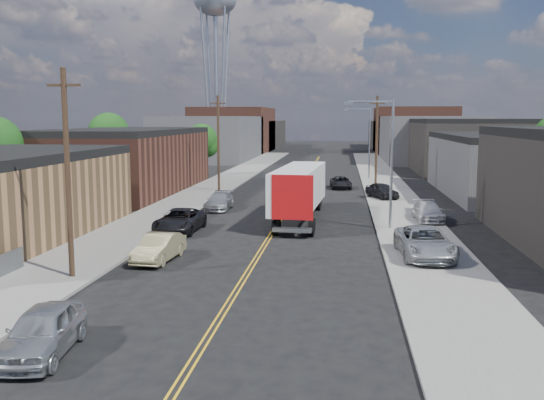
% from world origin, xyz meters
% --- Properties ---
extents(ground, '(260.00, 260.00, 0.00)m').
position_xyz_m(ground, '(0.00, 60.00, 0.00)').
color(ground, black).
rests_on(ground, ground).
extents(centerline, '(0.32, 120.00, 0.01)m').
position_xyz_m(centerline, '(0.00, 45.00, 0.01)').
color(centerline, gold).
rests_on(centerline, ground).
extents(sidewalk_left, '(5.00, 140.00, 0.15)m').
position_xyz_m(sidewalk_left, '(-9.50, 45.00, 0.07)').
color(sidewalk_left, slate).
rests_on(sidewalk_left, ground).
extents(sidewalk_right, '(5.00, 140.00, 0.15)m').
position_xyz_m(sidewalk_right, '(9.50, 45.00, 0.07)').
color(sidewalk_right, slate).
rests_on(sidewalk_right, ground).
extents(warehouse_brown, '(12.00, 26.00, 6.60)m').
position_xyz_m(warehouse_brown, '(-18.00, 44.00, 3.30)').
color(warehouse_brown, '#48261D').
rests_on(warehouse_brown, ground).
extents(industrial_right_b, '(14.00, 24.00, 6.10)m').
position_xyz_m(industrial_right_b, '(22.00, 46.00, 3.05)').
color(industrial_right_b, '#343436').
rests_on(industrial_right_b, ground).
extents(industrial_right_c, '(14.00, 22.00, 7.60)m').
position_xyz_m(industrial_right_c, '(22.00, 72.00, 3.80)').
color(industrial_right_c, black).
rests_on(industrial_right_c, ground).
extents(skyline_left_a, '(16.00, 30.00, 8.00)m').
position_xyz_m(skyline_left_a, '(-20.00, 95.00, 4.00)').
color(skyline_left_a, '#343436').
rests_on(skyline_left_a, ground).
extents(skyline_right_a, '(16.00, 30.00, 8.00)m').
position_xyz_m(skyline_right_a, '(20.00, 95.00, 4.00)').
color(skyline_right_a, '#343436').
rests_on(skyline_right_a, ground).
extents(skyline_left_b, '(16.00, 26.00, 10.00)m').
position_xyz_m(skyline_left_b, '(-20.00, 120.00, 5.00)').
color(skyline_left_b, '#48261D').
rests_on(skyline_left_b, ground).
extents(skyline_right_b, '(16.00, 26.00, 10.00)m').
position_xyz_m(skyline_right_b, '(20.00, 120.00, 5.00)').
color(skyline_right_b, '#48261D').
rests_on(skyline_right_b, ground).
extents(skyline_left_c, '(16.00, 40.00, 7.00)m').
position_xyz_m(skyline_left_c, '(-20.00, 140.00, 3.50)').
color(skyline_left_c, black).
rests_on(skyline_left_c, ground).
extents(skyline_right_c, '(16.00, 40.00, 7.00)m').
position_xyz_m(skyline_right_c, '(20.00, 140.00, 3.50)').
color(skyline_right_c, black).
rests_on(skyline_right_c, ground).
extents(water_tower, '(9.00, 9.00, 36.90)m').
position_xyz_m(water_tower, '(-22.00, 110.00, 30.65)').
color(water_tower, gray).
rests_on(water_tower, ground).
extents(streetlight_near, '(3.39, 0.25, 9.00)m').
position_xyz_m(streetlight_near, '(7.60, 25.00, 5.33)').
color(streetlight_near, gray).
rests_on(streetlight_near, ground).
extents(streetlight_far, '(3.39, 0.25, 9.00)m').
position_xyz_m(streetlight_far, '(7.60, 60.00, 5.33)').
color(streetlight_far, gray).
rests_on(streetlight_far, ground).
extents(utility_pole_left_near, '(1.60, 0.26, 10.00)m').
position_xyz_m(utility_pole_left_near, '(-8.20, 10.00, 5.14)').
color(utility_pole_left_near, black).
rests_on(utility_pole_left_near, ground).
extents(utility_pole_left_far, '(1.60, 0.26, 10.00)m').
position_xyz_m(utility_pole_left_far, '(-8.20, 45.00, 5.14)').
color(utility_pole_left_far, black).
rests_on(utility_pole_left_far, ground).
extents(utility_pole_right, '(1.60, 0.26, 10.00)m').
position_xyz_m(utility_pole_right, '(8.20, 48.00, 5.14)').
color(utility_pole_right, black).
rests_on(utility_pole_right, ground).
extents(tree_left_mid, '(5.10, 5.04, 8.37)m').
position_xyz_m(tree_left_mid, '(-23.94, 55.00, 5.48)').
color(tree_left_mid, black).
rests_on(tree_left_mid, ground).
extents(tree_left_far, '(4.35, 4.20, 6.97)m').
position_xyz_m(tree_left_far, '(-13.94, 62.00, 4.57)').
color(tree_left_far, black).
rests_on(tree_left_far, ground).
extents(semi_truck, '(3.47, 15.83, 4.11)m').
position_xyz_m(semi_truck, '(1.50, 28.83, 2.34)').
color(semi_truck, beige).
rests_on(semi_truck, ground).
extents(car_left_a, '(2.41, 4.88, 1.60)m').
position_xyz_m(car_left_a, '(-5.00, 0.91, 0.80)').
color(car_left_a, '#AEB1B3').
rests_on(car_left_a, ground).
extents(car_left_b, '(1.94, 4.59, 1.47)m').
position_xyz_m(car_left_b, '(-5.15, 14.10, 0.74)').
color(car_left_b, '#91895F').
rests_on(car_left_b, ground).
extents(car_left_c, '(2.73, 5.70, 1.57)m').
position_xyz_m(car_left_c, '(-6.29, 22.48, 0.78)').
color(car_left_c, black).
rests_on(car_left_c, ground).
extents(car_left_d, '(1.99, 4.88, 1.42)m').
position_xyz_m(car_left_d, '(-5.64, 32.75, 0.71)').
color(car_left_d, '#A2A6A7').
rests_on(car_left_d, ground).
extents(car_right_lot_a, '(3.05, 6.06, 1.64)m').
position_xyz_m(car_right_lot_a, '(9.17, 16.00, 0.97)').
color(car_right_lot_a, '#B5B9BB').
rests_on(car_right_lot_a, sidewalk_right).
extents(car_right_lot_b, '(2.06, 4.76, 1.36)m').
position_xyz_m(car_right_lot_b, '(11.00, 28.26, 0.83)').
color(car_right_lot_b, '#B6B6B6').
rests_on(car_right_lot_b, sidewalk_right).
extents(car_right_lot_c, '(3.39, 4.62, 1.46)m').
position_xyz_m(car_right_lot_c, '(8.42, 40.76, 0.88)').
color(car_right_lot_c, black).
rests_on(car_right_lot_c, sidewalk_right).
extents(car_ahead_truck, '(2.53, 4.84, 1.30)m').
position_xyz_m(car_ahead_truck, '(4.50, 49.56, 0.65)').
color(car_ahead_truck, black).
rests_on(car_ahead_truck, ground).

